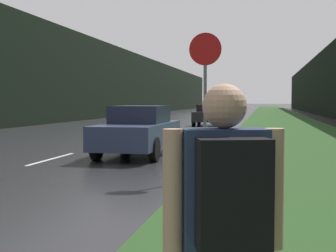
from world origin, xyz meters
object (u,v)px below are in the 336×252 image
object	(u,v)px
car_passing_near	(139,130)
hitchhiker_with_backpack	(225,236)
car_passing_far	(208,115)
delivery_truck	(219,100)
stop_sign	(205,90)

from	to	relation	value
car_passing_near	hitchhiker_with_backpack	bearing A→B (deg)	107.25
hitchhiker_with_backpack	car_passing_far	distance (m)	30.17
hitchhiker_with_backpack	car_passing_near	world-z (taller)	hitchhiker_with_backpack
car_passing_near	car_passing_far	xyz separation A→B (m)	(0.00, 18.28, -0.04)
delivery_truck	car_passing_near	bearing A→B (deg)	-86.49
car_passing_far	delivery_truck	distance (m)	54.24
hitchhiker_with_backpack	stop_sign	bearing A→B (deg)	81.20
stop_sign	car_passing_near	distance (m)	4.96
car_passing_far	stop_sign	bearing A→B (deg)	96.55
car_passing_near	delivery_truck	bearing A→B (deg)	-86.49
car_passing_far	delivery_truck	xyz separation A→B (m)	(-4.44, 54.05, 1.07)
stop_sign	delivery_truck	xyz separation A→B (m)	(-7.01, 76.42, -0.11)
stop_sign	hitchhiker_with_backpack	size ratio (longest dim) A/B	1.77
hitchhiker_with_backpack	car_passing_far	size ratio (longest dim) A/B	0.42
car_passing_near	delivery_truck	world-z (taller)	delivery_truck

